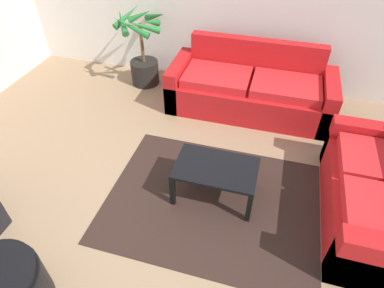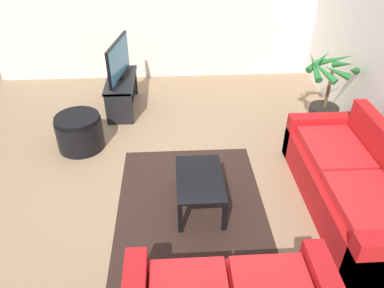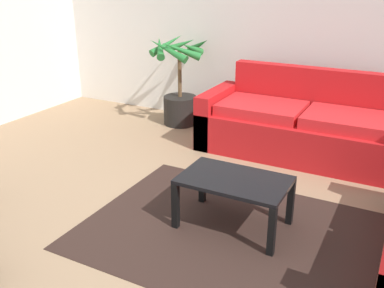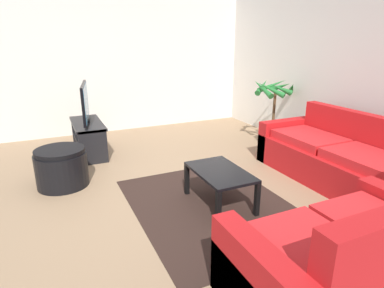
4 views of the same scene
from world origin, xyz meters
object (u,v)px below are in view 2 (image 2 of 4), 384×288
at_px(tv_stand, 122,89).
at_px(coffee_table, 200,182).
at_px(couch_main, 353,186).
at_px(tv, 118,59).
at_px(potted_palm, 325,101).
at_px(ottoman, 80,132).

distance_m(tv_stand, coffee_table, 2.66).
xyz_separation_m(couch_main, coffee_table, (-0.11, -1.73, 0.05)).
height_order(couch_main, tv_stand, couch_main).
xyz_separation_m(couch_main, tv_stand, (-2.52, -2.83, 0.04)).
bearing_deg(coffee_table, couch_main, 86.50).
bearing_deg(tv_stand, tv, 80.16).
height_order(tv_stand, coffee_table, tv_stand).
bearing_deg(coffee_table, tv_stand, -155.50).
height_order(potted_palm, ottoman, potted_palm).
bearing_deg(tv, tv_stand, -99.84).
relative_size(couch_main, tv_stand, 2.03).
xyz_separation_m(tv, ottoman, (1.12, -0.49, -0.61)).
distance_m(tv_stand, ottoman, 1.23).
height_order(tv, ottoman, tv).
bearing_deg(tv_stand, couch_main, 48.29).
height_order(tv_stand, ottoman, tv_stand).
bearing_deg(potted_palm, tv, -104.86).
bearing_deg(tv_stand, coffee_table, 24.50).
xyz_separation_m(tv_stand, tv, (0.00, 0.00, 0.51)).
relative_size(tv, coffee_table, 1.24).
bearing_deg(couch_main, tv, -131.74).
bearing_deg(coffee_table, potted_palm, 128.86).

